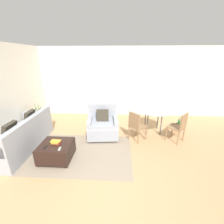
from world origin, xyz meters
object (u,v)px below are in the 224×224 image
object	(u,v)px
dining_chair_near_left	(136,125)
book_stack	(56,142)
potted_plant	(41,120)
dining_chair_near_right	(179,126)
tv_remote_secondary	(45,147)
dining_table	(154,112)
couch	(21,138)
potted_plant_small	(178,126)
tv_remote_primary	(60,149)
ottoman	(56,151)
armchair	(103,125)

from	to	relation	value
dining_chair_near_left	book_stack	bearing A→B (deg)	-154.63
potted_plant	dining_chair_near_right	world-z (taller)	potted_plant
book_stack	dining_chair_near_right	distance (m)	3.37
tv_remote_secondary	dining_chair_near_right	world-z (taller)	dining_chair_near_right
dining_table	couch	bearing A→B (deg)	-162.61
book_stack	potted_plant_small	world-z (taller)	potted_plant_small
tv_remote_secondary	dining_chair_near_left	distance (m)	2.45
dining_table	dining_chair_near_left	size ratio (longest dim) A/B	1.23
potted_plant	tv_remote_secondary	bearing A→B (deg)	-59.46
dining_table	dining_chair_near_left	distance (m)	0.89
tv_remote_primary	ottoman	bearing A→B (deg)	132.28
dining_table	potted_plant	bearing A→B (deg)	176.27
tv_remote_primary	dining_chair_near_right	xyz separation A→B (m)	(3.05, 1.18, 0.09)
dining_chair_near_left	tv_remote_primary	bearing A→B (deg)	-147.11
armchair	ottoman	bearing A→B (deg)	-130.25
book_stack	armchair	bearing A→B (deg)	49.01
armchair	potted_plant_small	distance (m)	2.58
ottoman	dining_chair_near_left	world-z (taller)	dining_chair_near_left
tv_remote_secondary	potted_plant	size ratio (longest dim) A/B	0.15
tv_remote_primary	dining_chair_near_left	size ratio (longest dim) A/B	0.15
dining_chair_near_right	armchair	bearing A→B (deg)	174.82
ottoman	couch	bearing A→B (deg)	159.82
couch	tv_remote_secondary	xyz separation A→B (m)	(0.97, -0.58, 0.12)
tv_remote_primary	tv_remote_secondary	distance (m)	0.35
dining_chair_near_left	couch	bearing A→B (deg)	-169.89
dining_chair_near_left	potted_plant_small	bearing A→B (deg)	25.99
dining_table	dining_chair_near_left	xyz separation A→B (m)	(-0.62, -0.62, -0.16)
dining_table	tv_remote_secondary	bearing A→B (deg)	-147.85
couch	tv_remote_secondary	bearing A→B (deg)	-30.70
couch	dining_chair_near_left	world-z (taller)	couch
potted_plant_small	tv_remote_primary	bearing A→B (deg)	-150.13
ottoman	dining_chair_near_right	size ratio (longest dim) A/B	0.82
armchair	book_stack	world-z (taller)	armchair
ottoman	tv_remote_primary	bearing A→B (deg)	-47.72
potted_plant	dining_chair_near_left	xyz separation A→B (m)	(3.36, -0.88, 0.32)
book_stack	dining_table	world-z (taller)	dining_table
ottoman	potted_plant_small	xyz separation A→B (m)	(3.52, 1.72, -0.09)
tv_remote_primary	dining_chair_near_left	bearing A→B (deg)	32.89
tv_remote_primary	potted_plant_small	world-z (taller)	potted_plant_small
tv_remote_secondary	dining_chair_near_left	bearing A→B (deg)	27.60
tv_remote_primary	potted_plant	bearing A→B (deg)	126.84
potted_plant	dining_chair_near_right	size ratio (longest dim) A/B	1.07
tv_remote_secondary	dining_table	size ratio (longest dim) A/B	0.13
book_stack	dining_table	distance (m)	3.06
tv_remote_primary	potted_plant_small	distance (m)	3.86
book_stack	tv_remote_secondary	world-z (taller)	book_stack
book_stack	tv_remote_secondary	size ratio (longest dim) A/B	1.67
book_stack	tv_remote_secondary	bearing A→B (deg)	-132.72
book_stack	potted_plant	bearing A→B (deg)	126.73
tv_remote_secondary	dining_chair_near_left	world-z (taller)	dining_chair_near_left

